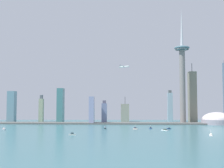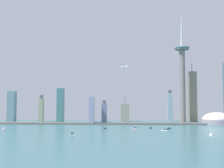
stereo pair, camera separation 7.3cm
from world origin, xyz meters
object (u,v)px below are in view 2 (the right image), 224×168
(boat_6, at_px, (151,128))
(skyscraper_8, at_px, (12,107))
(boat_4, at_px, (105,128))
(skyscraper_6, at_px, (104,113))
(boat_5, at_px, (72,134))
(skyscraper_5, at_px, (192,97))
(skyscraper_1, at_px, (170,107))
(skyscraper_7, at_px, (125,113))
(boat_3, at_px, (211,135))
(stadium_dome, at_px, (217,120))
(boat_2, at_px, (165,130))
(skyscraper_0, at_px, (92,110))
(skyscraper_4, at_px, (61,106))
(boat_7, at_px, (135,129))
(airplane, at_px, (124,67))
(skyscraper_3, at_px, (41,110))
(observation_tower, at_px, (182,70))
(boat_0, at_px, (4,129))
(boat_1, at_px, (169,129))

(boat_6, bearing_deg, skyscraper_8, 70.40)
(boat_4, xyz_separation_m, boat_6, (98.66, 15.42, -0.37))
(skyscraper_6, height_order, boat_5, skyscraper_6)
(skyscraper_5, relative_size, skyscraper_6, 2.68)
(skyscraper_5, bearing_deg, skyscraper_1, 152.63)
(skyscraper_7, bearing_deg, boat_3, -68.97)
(skyscraper_8, xyz_separation_m, boat_5, (236.94, -326.01, -43.65))
(stadium_dome, xyz_separation_m, boat_2, (-161.81, -191.34, -9.96))
(skyscraper_0, distance_m, boat_4, 164.22)
(stadium_dome, height_order, skyscraper_4, skyscraper_4)
(stadium_dome, xyz_separation_m, boat_7, (-221.03, -164.75, -9.53))
(skyscraper_6, distance_m, airplane, 138.99)
(boat_7, bearing_deg, skyscraper_3, 159.85)
(observation_tower, relative_size, skyscraper_6, 5.05)
(boat_4, distance_m, boat_5, 137.96)
(skyscraper_6, height_order, boat_2, skyscraper_6)
(boat_6, bearing_deg, boat_3, -141.38)
(skyscraper_1, relative_size, boat_2, 5.77)
(skyscraper_8, distance_m, boat_0, 242.35)
(boat_3, xyz_separation_m, airplane, (-149.18, 276.79, 152.97))
(boat_2, relative_size, boat_4, 1.80)
(skyscraper_1, distance_m, boat_3, 373.39)
(boat_5, bearing_deg, boat_2, 16.14)
(skyscraper_8, distance_m, boat_2, 470.05)
(skyscraper_1, bearing_deg, skyscraper_7, 173.97)
(skyscraper_4, xyz_separation_m, boat_7, (206.20, -199.40, -47.41))
(boat_0, bearing_deg, skyscraper_8, 0.42)
(airplane, bearing_deg, boat_5, -71.39)
(skyscraper_3, relative_size, skyscraper_5, 0.47)
(skyscraper_7, height_order, boat_1, skyscraper_7)
(skyscraper_0, bearing_deg, skyscraper_5, 12.41)
(stadium_dome, bearing_deg, airplane, -178.46)
(observation_tower, xyz_separation_m, skyscraper_1, (-25.60, 63.39, -104.20))
(skyscraper_3, bearing_deg, skyscraper_4, -34.05)
(skyscraper_3, xyz_separation_m, boat_5, (163.65, -369.84, -35.13))
(skyscraper_4, height_order, boat_5, skyscraper_4)
(skyscraper_1, relative_size, skyscraper_6, 1.49)
(skyscraper_8, bearing_deg, boat_0, -71.92)
(skyscraper_4, xyz_separation_m, boat_2, (265.42, -226.00, -47.84))
(stadium_dome, bearing_deg, boat_0, -159.15)
(skyscraper_0, bearing_deg, skyscraper_8, 169.67)
(skyscraper_4, xyz_separation_m, boat_4, (141.50, -193.34, -47.33))
(skyscraper_5, relative_size, skyscraper_7, 2.26)
(skyscraper_1, bearing_deg, boat_7, -113.69)
(skyscraper_5, relative_size, boat_7, 16.53)
(observation_tower, bearing_deg, skyscraper_7, 154.06)
(skyscraper_3, bearing_deg, skyscraper_8, -149.12)
(boat_2, bearing_deg, skyscraper_4, -170.33)
(skyscraper_3, height_order, boat_2, skyscraper_3)
(skyscraper_5, height_order, airplane, skyscraper_5)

